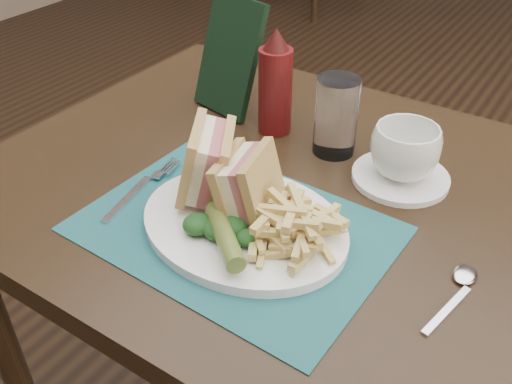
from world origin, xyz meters
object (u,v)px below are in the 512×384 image
at_px(table_main, 272,335).
at_px(sandwich_half_b, 234,180).
at_px(sandwich_half_a, 191,161).
at_px(placemat, 235,229).
at_px(saucer, 400,177).
at_px(coffee_cup, 405,152).
at_px(drinking_glass, 336,117).
at_px(plate, 244,225).
at_px(ketchup_bottle, 275,82).
at_px(check_presenter, 230,56).

bearing_deg(table_main, sandwich_half_b, -86.15).
bearing_deg(sandwich_half_a, placemat, -42.67).
xyz_separation_m(sandwich_half_a, saucer, (0.23, 0.22, -0.07)).
bearing_deg(sandwich_half_b, sandwich_half_a, 169.10).
xyz_separation_m(coffee_cup, drinking_glass, (-0.13, 0.02, 0.01)).
bearing_deg(plate, sandwich_half_b, 155.16).
xyz_separation_m(coffee_cup, ketchup_bottle, (-0.25, 0.03, 0.04)).
relative_size(saucer, drinking_glass, 1.15).
xyz_separation_m(table_main, saucer, (0.17, 0.10, 0.38)).
distance_m(plate, sandwich_half_a, 0.12).
bearing_deg(drinking_glass, placemat, -94.06).
distance_m(coffee_cup, drinking_glass, 0.13).
xyz_separation_m(table_main, sandwich_half_b, (0.01, -0.12, 0.44)).
bearing_deg(check_presenter, table_main, -26.17).
relative_size(placemat, sandwich_half_a, 3.73).
height_order(plate, coffee_cup, coffee_cup).
relative_size(drinking_glass, check_presenter, 0.62).
xyz_separation_m(drinking_glass, check_presenter, (-0.24, 0.04, 0.04)).
distance_m(placemat, check_presenter, 0.38).
xyz_separation_m(placemat, sandwich_half_b, (-0.01, 0.02, 0.07)).
height_order(placemat, plate, plate).
bearing_deg(plate, coffee_cup, 64.08).
relative_size(drinking_glass, ketchup_bottle, 0.70).
distance_m(plate, drinking_glass, 0.26).
relative_size(ketchup_bottle, check_presenter, 0.89).
height_order(table_main, coffee_cup, coffee_cup).
relative_size(plate, coffee_cup, 2.87).
bearing_deg(saucer, table_main, -149.50).
xyz_separation_m(sandwich_half_b, saucer, (0.16, 0.22, -0.06)).
xyz_separation_m(table_main, sandwich_half_a, (-0.06, -0.12, 0.45)).
distance_m(sandwich_half_a, drinking_glass, 0.26).
bearing_deg(table_main, sandwich_half_a, -117.21).
relative_size(coffee_cup, check_presenter, 0.50).
bearing_deg(placemat, drinking_glass, 85.94).
bearing_deg(ketchup_bottle, check_presenter, 165.29).
height_order(placemat, ketchup_bottle, ketchup_bottle).
xyz_separation_m(plate, drinking_glass, (0.01, 0.25, 0.06)).
relative_size(coffee_cup, ketchup_bottle, 0.56).
bearing_deg(sandwich_half_b, table_main, 82.36).
xyz_separation_m(plate, saucer, (0.13, 0.24, -0.00)).
bearing_deg(placemat, ketchup_bottle, 110.84).
relative_size(coffee_cup, drinking_glass, 0.80).
bearing_deg(coffee_cup, check_presenter, 171.17).
distance_m(sandwich_half_b, ketchup_bottle, 0.26).
height_order(ketchup_bottle, check_presenter, check_presenter).
relative_size(sandwich_half_b, check_presenter, 0.47).
relative_size(plate, saucer, 2.00).
relative_size(placemat, check_presenter, 1.98).
bearing_deg(check_presenter, drinking_glass, 3.35).
distance_m(placemat, drinking_glass, 0.27).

